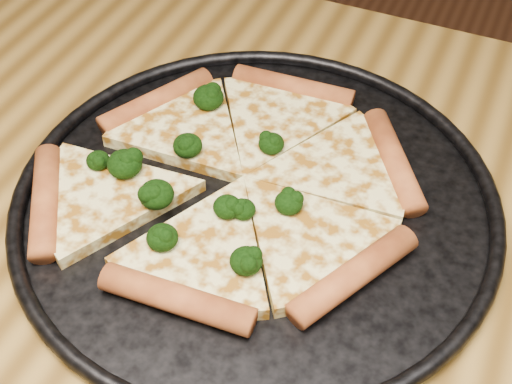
% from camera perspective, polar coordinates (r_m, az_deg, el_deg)
% --- Properties ---
extents(pizza_pan, '(0.41, 0.41, 0.02)m').
position_cam_1_polar(pizza_pan, '(0.59, 0.00, -0.54)').
color(pizza_pan, black).
rests_on(pizza_pan, dining_table).
extents(pizza, '(0.34, 0.30, 0.02)m').
position_cam_1_polar(pizza, '(0.60, -1.55, 1.09)').
color(pizza, '#FFF49C').
rests_on(pizza, pizza_pan).
extents(broccoli_florets, '(0.19, 0.19, 0.02)m').
position_cam_1_polar(broccoli_florets, '(0.59, -5.11, 1.36)').
color(broccoli_florets, black).
rests_on(broccoli_florets, pizza).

